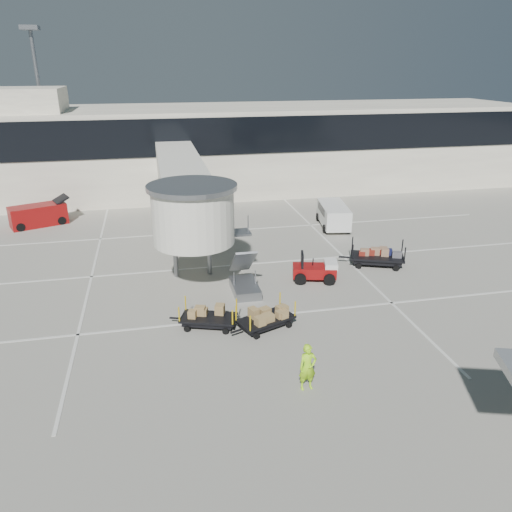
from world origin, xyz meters
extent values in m
plane|color=#A4A192|center=(0.00, 0.00, 0.00)|extent=(140.00, 140.00, 0.00)
cube|color=silver|center=(0.00, 2.00, 0.01)|extent=(40.00, 0.15, 0.02)
cube|color=silver|center=(0.00, 9.00, 0.01)|extent=(40.00, 0.15, 0.02)
cube|color=silver|center=(0.00, 16.00, 0.01)|extent=(40.00, 0.15, 0.02)
cube|color=silver|center=(6.00, 10.00, 0.01)|extent=(0.15, 30.00, 0.02)
cube|color=silver|center=(-10.00, 10.00, 0.01)|extent=(0.15, 30.00, 0.02)
cube|color=white|center=(0.00, 30.00, 4.00)|extent=(64.00, 12.00, 8.00)
cube|color=black|center=(0.00, 23.95, 6.00)|extent=(64.00, 0.12, 3.20)
cube|color=white|center=(-18.00, 28.00, 9.00)|extent=(10.00, 6.00, 2.00)
cylinder|color=gray|center=(-16.00, 34.00, 7.50)|extent=(0.36, 0.36, 15.00)
cube|color=gray|center=(-16.00, 34.00, 15.00)|extent=(1.60, 1.60, 0.40)
cube|color=silver|center=(-4.00, 15.00, 4.30)|extent=(3.00, 18.00, 2.80)
cylinder|color=silver|center=(-4.00, 6.00, 4.30)|extent=(4.40, 4.40, 3.00)
cylinder|color=gray|center=(-4.00, 6.00, 5.90)|extent=(4.80, 4.80, 0.25)
cylinder|color=gray|center=(-5.00, 8.00, 1.45)|extent=(0.28, 0.28, 2.90)
cylinder|color=gray|center=(-3.00, 8.00, 1.45)|extent=(0.28, 0.28, 2.90)
cylinder|color=gray|center=(-5.00, 15.00, 1.45)|extent=(0.28, 0.28, 2.90)
cylinder|color=gray|center=(-3.00, 15.00, 1.45)|extent=(0.28, 0.28, 2.90)
cylinder|color=gray|center=(-5.00, 22.00, 1.45)|extent=(0.28, 0.28, 2.90)
cylinder|color=gray|center=(-3.00, 22.00, 1.45)|extent=(0.28, 0.28, 2.90)
cube|color=gray|center=(-1.40, 5.00, 0.25)|extent=(1.40, 2.60, 0.50)
cube|color=gray|center=(-1.40, 5.60, 1.60)|extent=(1.20, 2.60, 2.06)
cube|color=gray|center=(-1.40, 7.00, 2.85)|extent=(1.40, 1.20, 0.12)
cube|color=maroon|center=(2.91, 5.78, 0.58)|extent=(2.73, 1.79, 0.63)
cube|color=white|center=(3.82, 5.55, 0.99)|extent=(1.00, 1.30, 0.37)
cube|color=black|center=(2.20, 5.97, 1.20)|extent=(0.38, 1.04, 0.94)
cylinder|color=black|center=(1.93, 5.33, 0.33)|extent=(0.71, 0.42, 0.67)
cylinder|color=black|center=(2.27, 6.65, 0.33)|extent=(0.71, 0.42, 0.67)
cylinder|color=black|center=(3.55, 4.92, 0.33)|extent=(0.71, 0.42, 0.67)
cylinder|color=black|center=(3.89, 6.23, 0.33)|extent=(0.71, 0.42, 0.67)
cube|color=black|center=(7.48, 7.11, 0.60)|extent=(3.62, 2.70, 0.13)
cube|color=black|center=(7.48, 7.11, 0.40)|extent=(3.23, 2.35, 0.27)
cube|color=black|center=(5.62, 7.84, 0.43)|extent=(0.74, 0.36, 0.09)
cylinder|color=black|center=(6.16, 6.85, 0.18)|extent=(0.40, 0.28, 0.37)
cylinder|color=black|center=(6.69, 8.21, 0.18)|extent=(0.40, 0.28, 0.37)
cylinder|color=black|center=(8.28, 6.02, 0.18)|extent=(0.40, 0.28, 0.37)
cylinder|color=black|center=(8.81, 7.38, 0.18)|extent=(0.40, 0.28, 0.37)
cylinder|color=black|center=(5.76, 7.00, 1.08)|extent=(0.08, 0.08, 0.97)
cylinder|color=black|center=(6.30, 8.36, 1.08)|extent=(0.08, 0.08, 0.97)
cylinder|color=black|center=(8.67, 5.86, 1.08)|extent=(0.08, 0.08, 0.97)
cylinder|color=black|center=(9.20, 7.23, 1.08)|extent=(0.08, 0.08, 0.97)
cube|color=#8F694E|center=(6.60, 7.26, 0.88)|extent=(0.60, 0.51, 0.44)
cube|color=#4F4D53|center=(6.60, 7.78, 0.82)|extent=(0.51, 0.48, 0.31)
cube|color=#4F4D53|center=(7.87, 7.26, 0.84)|extent=(0.60, 0.49, 0.36)
cube|color=maroon|center=(8.31, 7.32, 0.87)|extent=(0.60, 0.49, 0.42)
cube|color=#8F694E|center=(6.95, 7.37, 0.84)|extent=(0.58, 0.55, 0.35)
cube|color=#8F694E|center=(7.21, 6.94, 0.82)|extent=(0.53, 0.49, 0.32)
cube|color=maroon|center=(7.76, 7.11, 0.81)|extent=(0.64, 0.58, 0.30)
cube|color=#8F694E|center=(6.99, 7.06, 0.80)|extent=(0.65, 0.52, 0.28)
cube|color=#8F694E|center=(6.78, 6.93, 0.82)|extent=(0.68, 0.59, 0.31)
cube|color=#8F694E|center=(6.76, 6.89, 0.86)|extent=(0.47, 0.41, 0.39)
cube|color=black|center=(-1.18, 0.81, 0.50)|extent=(3.01, 2.27, 0.11)
cube|color=black|center=(-1.18, 0.81, 0.33)|extent=(2.69, 1.98, 0.23)
cube|color=black|center=(-2.72, 0.18, 0.36)|extent=(0.61, 0.30, 0.07)
cylinder|color=black|center=(-1.82, -0.11, 0.15)|extent=(0.33, 0.23, 0.31)
cylinder|color=black|center=(-2.28, 1.01, 0.15)|extent=(0.33, 0.23, 0.31)
cylinder|color=black|center=(-0.07, 0.60, 0.15)|extent=(0.33, 0.23, 0.31)
cylinder|color=black|center=(-0.53, 1.73, 0.15)|extent=(0.33, 0.23, 0.31)
cylinder|color=gold|center=(-2.15, -0.25, 0.90)|extent=(0.06, 0.06, 0.81)
cylinder|color=gold|center=(-2.61, 0.88, 0.90)|extent=(0.06, 0.06, 0.81)
cylinder|color=gold|center=(0.26, 0.73, 0.90)|extent=(0.06, 0.06, 0.81)
cylinder|color=gold|center=(-0.20, 1.86, 0.90)|extent=(0.06, 0.06, 0.81)
cube|color=olive|center=(-1.54, 0.42, 0.73)|extent=(0.58, 0.61, 0.37)
cube|color=olive|center=(-0.54, 1.21, 0.72)|extent=(0.54, 0.53, 0.34)
cube|color=olive|center=(-1.71, 0.41, 0.74)|extent=(0.49, 0.47, 0.39)
cube|color=olive|center=(-0.53, 1.10, 0.76)|extent=(0.63, 0.58, 0.43)
cube|color=olive|center=(-0.92, 1.25, 0.76)|extent=(0.67, 0.65, 0.42)
cube|color=olive|center=(-1.45, 0.27, 0.77)|extent=(0.52, 0.59, 0.45)
cube|color=olive|center=(-0.23, 0.73, 0.76)|extent=(0.66, 0.65, 0.42)
cube|color=olive|center=(-0.94, 0.67, 0.75)|extent=(0.70, 0.61, 0.40)
cube|color=olive|center=(-1.07, 0.46, 0.72)|extent=(0.51, 0.53, 0.35)
cube|color=black|center=(-3.85, 1.50, 0.49)|extent=(2.95, 2.13, 0.11)
cube|color=black|center=(-3.85, 1.50, 0.33)|extent=(2.63, 1.85, 0.22)
cube|color=black|center=(-5.40, 2.03, 0.35)|extent=(0.61, 0.27, 0.07)
cylinder|color=black|center=(-4.93, 1.24, 0.15)|extent=(0.33, 0.22, 0.30)
cylinder|color=black|center=(-4.53, 2.37, 0.15)|extent=(0.33, 0.22, 0.30)
cylinder|color=black|center=(-3.16, 0.63, 0.15)|extent=(0.33, 0.22, 0.30)
cylinder|color=black|center=(-2.77, 1.76, 0.15)|extent=(0.33, 0.22, 0.30)
cylinder|color=gold|center=(-5.25, 1.35, 0.89)|extent=(0.06, 0.06, 0.80)
cylinder|color=gold|center=(-4.86, 2.48, 0.89)|extent=(0.06, 0.06, 0.80)
cylinder|color=gold|center=(-2.84, 0.51, 0.89)|extent=(0.06, 0.06, 0.80)
cylinder|color=gold|center=(-2.45, 1.65, 0.89)|extent=(0.06, 0.06, 0.80)
cube|color=olive|center=(-4.61, 1.74, 0.75)|extent=(0.59, 0.49, 0.42)
cube|color=olive|center=(-3.09, 0.98, 0.74)|extent=(0.54, 0.56, 0.40)
cube|color=olive|center=(-3.38, 1.12, 0.78)|extent=(0.61, 0.47, 0.48)
cube|color=olive|center=(-3.74, 1.58, 0.72)|extent=(0.53, 0.55, 0.36)
imported|color=#96DF17|center=(-0.67, -4.20, 0.97)|extent=(0.74, 0.52, 1.95)
cube|color=white|center=(7.57, 15.29, 1.00)|extent=(2.57, 4.83, 1.48)
cube|color=white|center=(7.90, 17.32, 0.72)|extent=(1.83, 0.80, 0.86)
cube|color=black|center=(7.60, 15.48, 1.39)|extent=(2.32, 3.13, 0.59)
cylinder|color=black|center=(6.43, 13.92, 0.33)|extent=(0.33, 0.68, 0.65)
cylinder|color=black|center=(8.23, 13.63, 0.33)|extent=(0.33, 0.68, 0.65)
cylinder|color=black|center=(6.91, 16.95, 0.33)|extent=(0.33, 0.68, 0.65)
cylinder|color=black|center=(8.71, 16.66, 0.33)|extent=(0.33, 0.68, 0.65)
cube|color=maroon|center=(-14.94, 20.43, 0.81)|extent=(4.48, 3.18, 1.63)
cube|color=black|center=(-13.23, 21.14, 1.85)|extent=(1.54, 1.80, 0.58)
cylinder|color=black|center=(-16.05, 19.15, 0.33)|extent=(0.71, 0.50, 0.65)
cylinder|color=black|center=(-16.63, 20.55, 0.33)|extent=(0.71, 0.50, 0.65)
cylinder|color=black|center=(-13.24, 20.31, 0.33)|extent=(0.71, 0.50, 0.65)
cylinder|color=black|center=(-13.83, 21.72, 0.33)|extent=(0.71, 0.50, 0.65)
camera|label=1|loc=(-6.05, -19.85, 11.98)|focal=35.00mm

